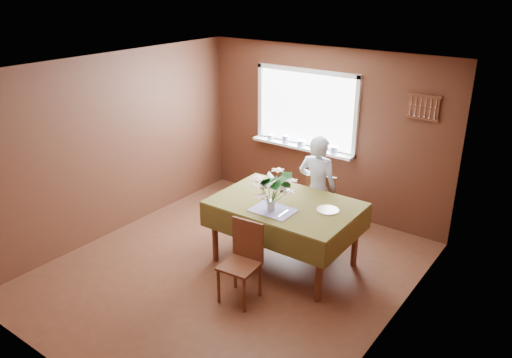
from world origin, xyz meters
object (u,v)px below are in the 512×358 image
Objects in this scene: chair_far at (321,202)px; flower_bouquet at (271,189)px; dining_table at (285,210)px; chair_near at (243,257)px; seated_woman at (317,189)px.

flower_bouquet is (-0.03, -1.17, 0.61)m from chair_far.
dining_table is 0.90m from chair_near.
chair_far is 1.77m from chair_near.
chair_far is 1.03× the size of chair_near.
chair_far is at bearing 88.44° from flower_bouquet.
chair_near is at bearing -89.82° from dining_table.
dining_table is at bearing 68.72° from chair_far.
dining_table is 0.47m from flower_bouquet.
dining_table is at bearing 84.74° from flower_bouquet.
seated_woman is (-0.02, -0.09, 0.23)m from chair_far.
chair_far is (0.01, 0.90, -0.23)m from dining_table.
flower_bouquet is (-0.02, -1.08, 0.37)m from seated_woman.
seated_woman is at bearing 89.13° from flower_bouquet.
seated_woman is (-0.01, 0.81, 0.01)m from dining_table.
seated_woman is at bearing 59.69° from chair_far.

